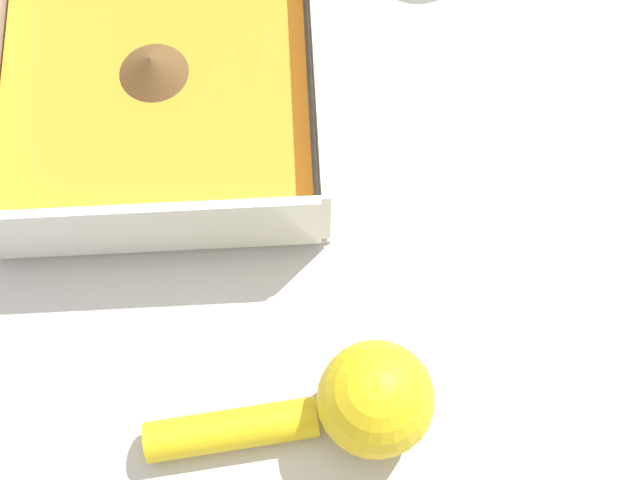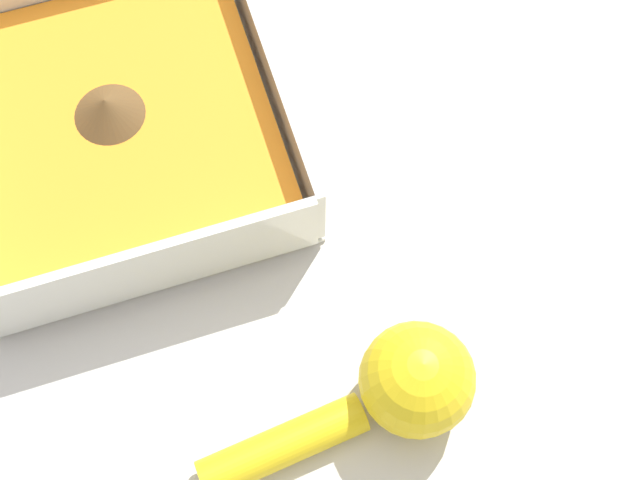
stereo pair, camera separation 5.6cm
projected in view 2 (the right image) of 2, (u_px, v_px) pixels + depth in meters
name	position (u px, v px, depth m)	size (l,w,h in m)	color
ground_plane	(162.00, 135.00, 0.63)	(4.00, 4.00, 0.00)	beige
square_dish	(117.00, 133.00, 0.61)	(0.23, 0.23, 0.07)	silver
lemon_squeezer	(396.00, 390.00, 0.53)	(0.07, 0.18, 0.07)	yellow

